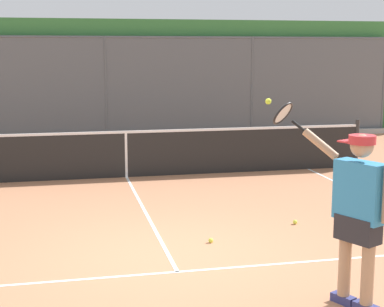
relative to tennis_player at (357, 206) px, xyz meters
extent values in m
plane|color=#B27551|center=(1.56, -1.93, -1.06)|extent=(60.00, 60.00, 0.00)
cube|color=white|center=(1.56, -1.35, -1.06)|extent=(6.23, 0.05, 0.01)
cube|color=white|center=(1.56, -4.11, -1.06)|extent=(0.05, 5.52, 0.01)
cylinder|color=#565B60|center=(-7.06, -11.96, 0.42)|extent=(0.07, 0.07, 2.96)
cylinder|color=#565B60|center=(-2.75, -11.96, 0.42)|extent=(0.07, 0.07, 2.96)
cylinder|color=#565B60|center=(1.56, -11.96, 0.42)|extent=(0.07, 0.07, 2.96)
cylinder|color=#565B60|center=(1.56, -11.96, 1.86)|extent=(17.24, 0.05, 0.05)
cube|color=#565B60|center=(1.56, -11.96, 0.42)|extent=(17.24, 0.02, 2.96)
cube|color=#387A3D|center=(1.56, -12.61, 0.66)|extent=(20.24, 0.90, 3.44)
cube|color=#ADADA8|center=(1.56, -11.78, -0.99)|extent=(18.24, 0.18, 0.15)
cylinder|color=#2D2D2D|center=(-3.56, -6.87, -0.53)|extent=(0.09, 0.09, 1.07)
cube|color=black|center=(1.56, -6.87, -0.61)|extent=(10.17, 0.02, 0.91)
cube|color=white|center=(1.56, -6.87, -0.13)|extent=(10.17, 0.04, 0.05)
cube|color=white|center=(1.56, -6.87, -0.61)|extent=(0.05, 0.04, 0.91)
cylinder|color=tan|center=(-0.07, 0.14, -0.56)|extent=(0.13, 0.13, 0.83)
cube|color=navy|center=(0.05, -0.11, -1.02)|extent=(0.21, 0.28, 0.09)
cylinder|color=tan|center=(0.05, -0.11, -0.56)|extent=(0.13, 0.13, 0.83)
cube|color=#28282D|center=(-0.01, 0.02, -0.22)|extent=(0.38, 0.49, 0.26)
cube|color=#338CC6|center=(-0.01, 0.02, 0.15)|extent=(0.41, 0.55, 0.60)
cylinder|color=tan|center=(0.24, -0.39, 0.57)|extent=(0.33, 0.35, 0.31)
sphere|color=tan|center=(-0.01, 0.02, 0.61)|extent=(0.23, 0.23, 0.23)
cylinder|color=red|center=(-0.01, 0.02, 0.67)|extent=(0.35, 0.35, 0.09)
cube|color=red|center=(0.04, -0.10, 0.64)|extent=(0.26, 0.27, 0.02)
cylinder|color=black|center=(0.41, -0.58, 0.74)|extent=(0.14, 0.15, 0.13)
torus|color=black|center=(0.53, -0.72, 0.86)|extent=(0.34, 0.33, 0.26)
cylinder|color=silver|center=(0.53, -0.72, 0.86)|extent=(0.28, 0.27, 0.21)
sphere|color=#CCDB33|center=(0.65, -0.85, 0.98)|extent=(0.07, 0.07, 0.07)
sphere|color=#D6E042|center=(0.91, -2.33, -1.03)|extent=(0.07, 0.07, 0.07)
sphere|color=#D6E042|center=(-0.55, -2.92, -1.03)|extent=(0.07, 0.07, 0.07)
camera|label=1|loc=(2.85, 5.36, 1.54)|focal=56.80mm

